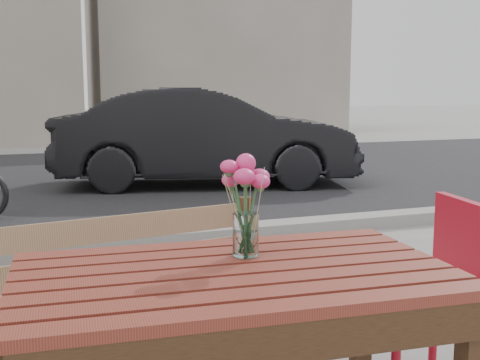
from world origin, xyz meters
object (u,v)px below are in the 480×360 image
Objects in this scene: red_chair at (437,289)px; main_vase at (246,193)px; parked_car at (206,137)px; main_table at (235,311)px.

main_vase reaches higher than red_chair.
parked_car reaches higher than main_vase.
red_chair is at bearing 22.67° from main_table.
main_vase is 6.24m from parked_car.
parked_car reaches higher than main_table.
main_vase is (-0.88, -0.20, 0.47)m from red_chair.
main_vase is 0.08× the size of parked_car.
main_table is 0.33× the size of parked_car.
red_chair is at bearing -173.77° from parked_car.
parked_car is at bearing -178.84° from red_chair.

